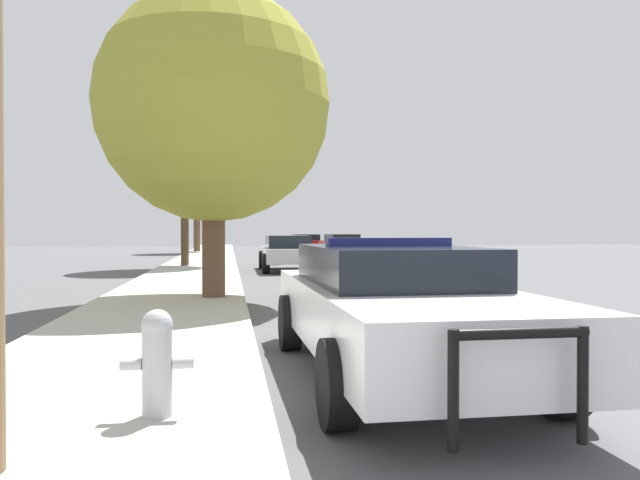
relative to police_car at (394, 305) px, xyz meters
The scene contains 11 objects.
ground_plane 2.35m from the police_car, ahead, with size 110.00×110.00×0.00m, color #565659.
sidewalk_left 2.94m from the police_car, behind, with size 3.00×110.00×0.13m.
police_car is the anchor object (origin of this frame).
fire_hydrant 2.72m from the police_car, 145.15° to the right, with size 0.53×0.23×0.79m.
traffic_light 23.34m from the police_car, 91.24° to the left, with size 4.30×0.35×5.29m.
car_background_midblock 16.84m from the police_car, 88.40° to the left, with size 2.00×4.56×1.32m.
car_background_oncoming 28.70m from the police_car, 80.61° to the left, with size 2.26×4.37×1.30m.
car_background_distant 36.13m from the police_car, 84.47° to the left, with size 2.22×4.64×1.25m.
tree_sidewalk_mid 19.44m from the police_car, 100.31° to the left, with size 4.37×4.37×6.91m.
tree_sidewalk_far 36.78m from the police_car, 95.97° to the left, with size 4.06×4.06×7.30m.
tree_sidewalk_near 7.87m from the police_car, 106.37° to the left, with size 4.84×4.84×6.39m.
Camera 1 is at (-3.94, -6.22, 1.51)m, focal length 35.00 mm.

